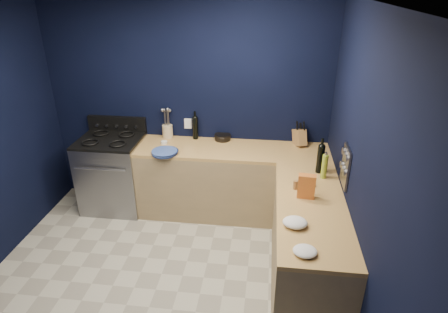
% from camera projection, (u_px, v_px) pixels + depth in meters
% --- Properties ---
extents(floor, '(3.50, 3.50, 0.02)m').
position_uv_depth(floor, '(156.00, 290.00, 3.70)').
color(floor, '#B0AC9A').
rests_on(floor, ground).
extents(ceiling, '(3.50, 3.50, 0.02)m').
position_uv_depth(ceiling, '(126.00, 2.00, 2.57)').
color(ceiling, silver).
rests_on(ceiling, ground).
extents(wall_back, '(3.50, 0.02, 2.60)m').
position_uv_depth(wall_back, '(188.00, 106.00, 4.71)').
color(wall_back, black).
rests_on(wall_back, ground).
extents(wall_right, '(0.02, 3.50, 2.60)m').
position_uv_depth(wall_right, '(363.00, 185.00, 2.94)').
color(wall_right, black).
rests_on(wall_right, ground).
extents(cab_back, '(2.30, 0.63, 0.86)m').
position_uv_depth(cab_back, '(232.00, 183.00, 4.73)').
color(cab_back, '#9A8057').
rests_on(cab_back, floor).
extents(top_back, '(2.30, 0.63, 0.04)m').
position_uv_depth(top_back, '(233.00, 150.00, 4.53)').
color(top_back, olive).
rests_on(top_back, cab_back).
extents(cab_right, '(0.63, 1.67, 0.86)m').
position_uv_depth(cab_right, '(307.00, 247.00, 3.61)').
color(cab_right, '#9A8057').
rests_on(cab_right, floor).
extents(top_right, '(0.63, 1.67, 0.04)m').
position_uv_depth(top_right, '(312.00, 208.00, 3.41)').
color(top_right, olive).
rests_on(top_right, cab_right).
extents(gas_range, '(0.76, 0.66, 0.92)m').
position_uv_depth(gas_range, '(114.00, 174.00, 4.87)').
color(gas_range, gray).
rests_on(gas_range, floor).
extents(oven_door, '(0.59, 0.02, 0.42)m').
position_uv_depth(oven_door, '(104.00, 187.00, 4.59)').
color(oven_door, black).
rests_on(oven_door, gas_range).
extents(cooktop, '(0.76, 0.66, 0.03)m').
position_uv_depth(cooktop, '(109.00, 140.00, 4.67)').
color(cooktop, black).
rests_on(cooktop, gas_range).
extents(backguard, '(0.76, 0.06, 0.20)m').
position_uv_depth(backguard, '(117.00, 124.00, 4.89)').
color(backguard, black).
rests_on(backguard, gas_range).
extents(spice_panel, '(0.02, 0.28, 0.38)m').
position_uv_depth(spice_panel, '(346.00, 167.00, 3.49)').
color(spice_panel, gray).
rests_on(spice_panel, wall_right).
extents(wall_outlet, '(0.09, 0.02, 0.13)m').
position_uv_depth(wall_outlet, '(188.00, 124.00, 4.79)').
color(wall_outlet, white).
rests_on(wall_outlet, wall_back).
extents(plate_stack, '(0.37, 0.37, 0.04)m').
position_uv_depth(plate_stack, '(165.00, 152.00, 4.39)').
color(plate_stack, '#2C4F97').
rests_on(plate_stack, top_back).
extents(ramekin, '(0.08, 0.08, 0.03)m').
position_uv_depth(ramekin, '(164.00, 142.00, 4.66)').
color(ramekin, white).
rests_on(ramekin, top_back).
extents(utensil_crock, '(0.16, 0.16, 0.16)m').
position_uv_depth(utensil_crock, '(168.00, 131.00, 4.81)').
color(utensil_crock, beige).
rests_on(utensil_crock, top_back).
extents(wine_bottle_back, '(0.08, 0.08, 0.28)m').
position_uv_depth(wine_bottle_back, '(195.00, 128.00, 4.75)').
color(wine_bottle_back, black).
rests_on(wine_bottle_back, top_back).
extents(lemon_basket, '(0.24, 0.24, 0.08)m').
position_uv_depth(lemon_basket, '(223.00, 137.00, 4.76)').
color(lemon_basket, black).
rests_on(lemon_basket, top_back).
extents(knife_block, '(0.19, 0.26, 0.24)m').
position_uv_depth(knife_block, '(299.00, 137.00, 4.59)').
color(knife_block, olive).
rests_on(knife_block, top_back).
extents(wine_bottle_right, '(0.08, 0.08, 0.30)m').
position_uv_depth(wine_bottle_right, '(320.00, 159.00, 3.92)').
color(wine_bottle_right, black).
rests_on(wine_bottle_right, top_right).
extents(oil_bottle, '(0.07, 0.07, 0.26)m').
position_uv_depth(oil_bottle, '(324.00, 167.00, 3.82)').
color(oil_bottle, '#8FA62A').
rests_on(oil_bottle, top_right).
extents(spice_jar_near, '(0.05, 0.05, 0.09)m').
position_uv_depth(spice_jar_near, '(295.00, 185.00, 3.65)').
color(spice_jar_near, olive).
rests_on(spice_jar_near, top_right).
extents(spice_jar_far, '(0.06, 0.06, 0.10)m').
position_uv_depth(spice_jar_far, '(310.00, 182.00, 3.70)').
color(spice_jar_far, olive).
rests_on(spice_jar_far, top_right).
extents(crouton_bag, '(0.17, 0.09, 0.23)m').
position_uv_depth(crouton_bag, '(306.00, 186.00, 3.49)').
color(crouton_bag, red).
rests_on(crouton_bag, top_right).
extents(towel_front, '(0.21, 0.18, 0.07)m').
position_uv_depth(towel_front, '(295.00, 222.00, 3.11)').
color(towel_front, white).
rests_on(towel_front, top_right).
extents(towel_end, '(0.22, 0.20, 0.05)m').
position_uv_depth(towel_end, '(305.00, 251.00, 2.80)').
color(towel_end, white).
rests_on(towel_end, top_right).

